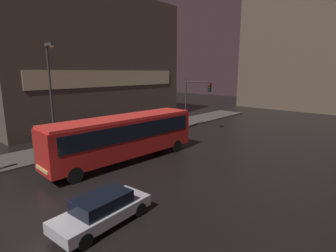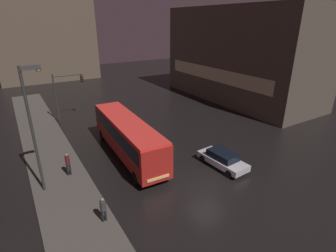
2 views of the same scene
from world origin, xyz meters
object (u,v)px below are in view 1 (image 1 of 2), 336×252
car_taxi (102,209)px  traffic_light_main (194,96)px  street_lamp_sidewalk (51,81)px  bus_near (124,134)px  pedestrian_mid (78,136)px

car_taxi → traffic_light_main: bearing=-69.2°
street_lamp_sidewalk → bus_near: bearing=14.8°
car_taxi → street_lamp_sidewalk: bearing=-21.4°
car_taxi → street_lamp_sidewalk: (-12.77, 3.97, 5.04)m
bus_near → pedestrian_mid: 5.39m
car_taxi → bus_near: bearing=-49.3°
car_taxi → traffic_light_main: 19.71m
bus_near → car_taxi: size_ratio=2.65×
car_taxi → pedestrian_mid: 12.16m
bus_near → pedestrian_mid: size_ratio=6.40×
car_taxi → traffic_light_main: traffic_light_main is taller
bus_near → traffic_light_main: traffic_light_main is taller
bus_near → pedestrian_mid: bearing=10.9°
pedestrian_mid → car_taxi: bearing=67.9°
car_taxi → traffic_light_main: (-8.21, 17.63, 3.18)m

